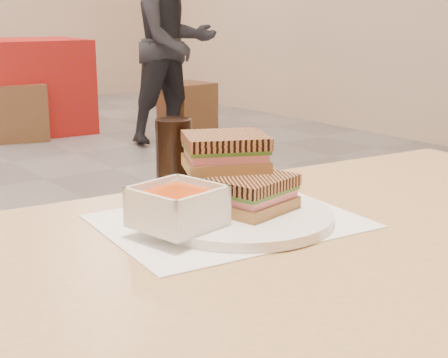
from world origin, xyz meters
TOP-DOWN VIEW (x-y plane):
  - main_table at (0.09, -2.12)m, footprint 1.27×0.83m
  - tray_liner at (0.02, -2.00)m, footprint 0.40×0.33m
  - plate at (0.04, -2.01)m, footprint 0.28×0.28m
  - soup_bowl at (-0.08, -2.01)m, footprint 0.13×0.13m
  - panini_lower at (0.06, -2.01)m, footprint 0.14×0.12m
  - panini_upper at (0.05, -1.94)m, footprint 0.16×0.15m
  - cola_glass at (0.04, -1.82)m, footprint 0.06×0.06m
  - bg_table_1 at (1.60, 3.00)m, footprint 1.01×1.01m
  - bg_chair_1l at (1.39, 2.68)m, footprint 0.52×0.52m
  - bg_chair_1r at (2.69, 2.11)m, footprint 0.43×0.43m
  - patron_b at (2.37, 1.80)m, footprint 0.83×0.67m

SIDE VIEW (x-z plane):
  - bg_chair_1r at x=2.69m, z-range 0.00..0.44m
  - bg_chair_1l at x=1.39m, z-range 0.00..0.47m
  - bg_table_1 at x=1.60m, z-range 0.00..0.81m
  - main_table at x=0.09m, z-range 0.26..1.01m
  - tray_liner at x=0.02m, z-range 0.75..0.75m
  - plate at x=0.04m, z-range 0.75..0.77m
  - soup_bowl at x=-0.08m, z-range 0.76..0.82m
  - panini_lower at x=0.06m, z-range 0.77..0.82m
  - patron_b at x=2.37m, z-range 0.00..1.62m
  - cola_glass at x=0.04m, z-range 0.75..0.88m
  - panini_upper at x=0.05m, z-range 0.82..0.87m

